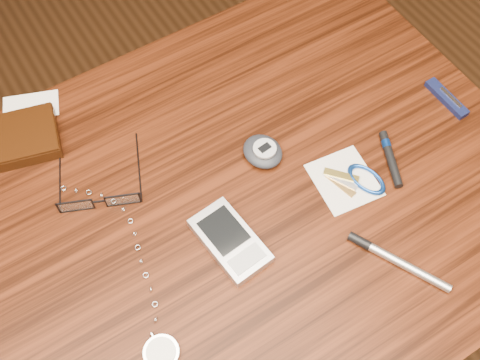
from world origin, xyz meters
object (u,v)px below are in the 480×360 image
(desk, at_px, (214,246))
(pocket_knife, at_px, (447,98))
(notepad_keys, at_px, (356,180))
(silver_pen, at_px, (391,257))
(pedometer, at_px, (263,151))
(eyeglasses, at_px, (99,199))
(wallet_and_card, at_px, (21,137))
(pocket_watch, at_px, (159,345))
(pda_phone, at_px, (230,241))

(desk, xyz_separation_m, pocket_knife, (0.44, -0.02, 0.11))
(desk, bearing_deg, pocket_knife, -2.58)
(notepad_keys, distance_m, silver_pen, 0.13)
(pedometer, height_order, silver_pen, pedometer)
(eyeglasses, xyz_separation_m, silver_pen, (0.31, -0.30, -0.01))
(pedometer, bearing_deg, silver_pen, -76.66)
(notepad_keys, height_order, silver_pen, silver_pen)
(wallet_and_card, height_order, silver_pen, wallet_and_card)
(eyeglasses, bearing_deg, desk, -40.11)
(pocket_watch, distance_m, notepad_keys, 0.38)
(pedometer, bearing_deg, desk, -157.86)
(wallet_and_card, height_order, pedometer, pedometer)
(wallet_and_card, height_order, pocket_knife, wallet_and_card)
(desk, distance_m, notepad_keys, 0.25)
(notepad_keys, bearing_deg, pocket_knife, 11.18)
(wallet_and_card, distance_m, notepad_keys, 0.52)
(pda_phone, distance_m, pedometer, 0.16)
(eyeglasses, xyz_separation_m, pocket_knife, (0.56, -0.13, -0.01))
(pda_phone, bearing_deg, silver_pen, -38.23)
(pda_phone, distance_m, notepad_keys, 0.22)
(pocket_knife, height_order, silver_pen, same)
(pocket_knife, bearing_deg, wallet_and_card, 154.89)
(pda_phone, bearing_deg, pedometer, 39.73)
(wallet_and_card, relative_size, silver_pen, 1.13)
(wallet_and_card, xyz_separation_m, silver_pen, (0.36, -0.46, -0.01))
(notepad_keys, bearing_deg, pda_phone, 176.67)
(pedometer, xyz_separation_m, pocket_knife, (0.31, -0.07, -0.01))
(eyeglasses, relative_size, silver_pen, 1.13)
(desk, height_order, pocket_knife, pocket_knife)
(pocket_watch, distance_m, pedometer, 0.33)
(desk, distance_m, pda_phone, 0.12)
(notepad_keys, height_order, pocket_knife, pocket_knife)
(eyeglasses, xyz_separation_m, pda_phone, (0.13, -0.16, -0.00))
(desk, bearing_deg, pedometer, 22.14)
(wallet_and_card, bearing_deg, pda_phone, -60.03)
(pocket_watch, bearing_deg, silver_pen, -10.79)
(pocket_watch, relative_size, pedometer, 4.54)
(desk, distance_m, wallet_and_card, 0.35)
(pedometer, bearing_deg, pocket_knife, -12.44)
(pocket_watch, bearing_deg, pda_phone, 26.24)
(wallet_and_card, distance_m, pda_phone, 0.37)
(desk, distance_m, eyeglasses, 0.20)
(desk, height_order, wallet_and_card, wallet_and_card)
(desk, height_order, notepad_keys, notepad_keys)
(desk, xyz_separation_m, wallet_and_card, (-0.18, 0.27, 0.11))
(pocket_watch, height_order, pda_phone, pda_phone)
(pda_phone, bearing_deg, notepad_keys, -3.33)
(wallet_and_card, xyz_separation_m, pda_phone, (0.19, -0.32, -0.00))
(pda_phone, xyz_separation_m, silver_pen, (0.18, -0.14, -0.00))
(eyeglasses, bearing_deg, pda_phone, -50.85)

